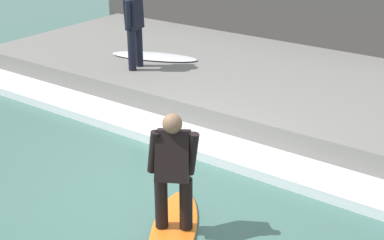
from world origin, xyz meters
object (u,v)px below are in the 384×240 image
(surfer_riding, at_px, (173,167))
(surfboard_waiting_near, at_px, (154,56))
(surfboard_riding, at_px, (174,229))
(surfer_waiting_near, at_px, (134,24))

(surfer_riding, xyz_separation_m, surfboard_waiting_near, (4.07, 3.58, -0.34))
(surfboard_riding, distance_m, surfboard_waiting_near, 5.44)
(surfboard_riding, relative_size, surfer_riding, 1.22)
(surfboard_riding, height_order, surfer_waiting_near, surfer_waiting_near)
(surfer_waiting_near, distance_m, surfboard_waiting_near, 1.12)
(surfboard_waiting_near, bearing_deg, surfboard_riding, -138.66)
(surfer_waiting_near, bearing_deg, surfboard_waiting_near, 10.70)
(surfboard_waiting_near, bearing_deg, surfer_riding, -138.66)
(surfer_waiting_near, bearing_deg, surfboard_riding, -134.13)
(surfer_riding, distance_m, surfboard_waiting_near, 5.43)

